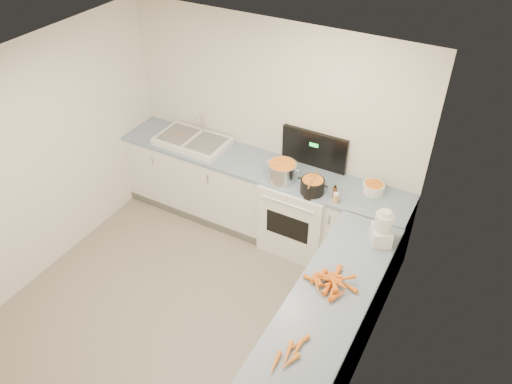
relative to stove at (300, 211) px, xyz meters
The scene contains 19 objects.
floor 1.84m from the stove, 108.07° to the right, with size 3.50×4.00×0.00m, color gray, non-canonical shape.
ceiling 2.69m from the stove, 108.07° to the right, with size 3.50×4.00×0.00m, color white, non-canonical shape.
wall_back 1.00m from the stove, 150.23° to the left, with size 3.50×2.50×0.00m, color white, non-canonical shape.
wall_left 2.96m from the stove, 143.77° to the right, with size 4.00×2.50×0.00m, color white, non-canonical shape.
wall_right 2.21m from the stove, 54.55° to the right, with size 4.00×2.50×0.00m, color white, non-canonical shape.
counter_back 0.55m from the stove, behind, with size 3.50×0.62×0.94m.
counter_right 1.65m from the stove, 56.99° to the right, with size 0.62×2.20×0.94m.
stove is the anchor object (origin of this frame).
sink 1.54m from the stove, behind, with size 0.86×0.52×0.31m.
steel_pot 0.60m from the stove, 144.02° to the right, with size 0.31×0.31×0.23m, color silver.
black_pot 0.60m from the stove, 42.79° to the right, with size 0.25×0.25×0.18m, color black.
wooden_spoon 0.69m from the stove, 42.79° to the right, with size 0.01×0.01×0.35m, color #AD7A47.
mixing_bowl 0.92m from the stove, 10.11° to the left, with size 0.23×0.23×0.10m, color white.
extract_bottle 0.69m from the stove, 17.61° to the right, with size 0.05×0.05×0.12m, color #593319.
spice_jar 0.73m from the stove, 25.33° to the right, with size 0.06×0.06×0.10m, color #E5B266.
food_processor 1.35m from the stove, 28.46° to the right, with size 0.25×0.27×0.36m.
carrot_pile 1.62m from the stove, 56.46° to the right, with size 0.46×0.42×0.09m.
peeled_carrots 2.29m from the stove, 67.60° to the right, with size 0.17×0.43×0.04m.
peelings 1.75m from the stove, behind, with size 0.22×0.28×0.01m.
Camera 1 is at (2.24, -2.40, 4.09)m, focal length 35.00 mm.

